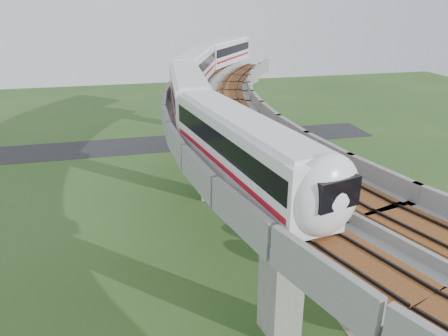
{
  "coord_description": "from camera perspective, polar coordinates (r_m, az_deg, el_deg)",
  "views": [
    {
      "loc": [
        -7.77,
        -31.29,
        19.87
      ],
      "look_at": [
        -0.26,
        -0.42,
        7.5
      ],
      "focal_mm": 35.0,
      "sensor_mm": 36.0,
      "label": 1
    }
  ],
  "objects": [
    {
      "name": "tree_3",
      "position": [
        43.13,
        6.73,
        -3.55
      ],
      "size": [
        2.76,
        2.76,
        3.05
      ],
      "color": "#382314",
      "rests_on": "ground"
    },
    {
      "name": "car_white",
      "position": [
        36.32,
        21.35,
        -12.3
      ],
      "size": [
        3.31,
        3.87,
        1.25
      ],
      "primitive_type": "imported",
      "rotation": [
        0.0,
        0.0,
        0.6
      ],
      "color": "silver",
      "rests_on": "dirt_lot"
    },
    {
      "name": "tree_0",
      "position": [
        58.45,
        4.85,
        3.74
      ],
      "size": [
        2.77,
        2.77,
        3.52
      ],
      "color": "#382314",
      "rests_on": "ground"
    },
    {
      "name": "ground",
      "position": [
        37.87,
        0.24,
        -10.37
      ],
      "size": [
        160.0,
        160.0,
        0.0
      ],
      "primitive_type": "plane",
      "color": "#305120",
      "rests_on": "ground"
    },
    {
      "name": "tree_1",
      "position": [
        53.81,
        4.98,
        1.92
      ],
      "size": [
        2.12,
        2.12,
        3.02
      ],
      "color": "#382314",
      "rests_on": "ground"
    },
    {
      "name": "viaduct",
      "position": [
        35.08,
        6.37,
        3.18
      ],
      "size": [
        19.58,
        73.98,
        11.4
      ],
      "color": "#99968E",
      "rests_on": "ground"
    },
    {
      "name": "tree_4",
      "position": [
        37.4,
        10.45,
        -8.11
      ],
      "size": [
        2.45,
        2.45,
        2.78
      ],
      "color": "#382314",
      "rests_on": "ground"
    },
    {
      "name": "car_dark",
      "position": [
        46.15,
        15.63,
        -4.14
      ],
      "size": [
        4.78,
        3.1,
        1.29
      ],
      "primitive_type": "imported",
      "rotation": [
        0.0,
        0.0,
        1.89
      ],
      "color": "black",
      "rests_on": "dirt_lot"
    },
    {
      "name": "tree_2",
      "position": [
        47.94,
        6.72,
        -0.6
      ],
      "size": [
        2.24,
        2.24,
        3.09
      ],
      "color": "#382314",
      "rests_on": "ground"
    },
    {
      "name": "tree_6",
      "position": [
        30.15,
        20.37,
        -17.26
      ],
      "size": [
        2.77,
        2.77,
        2.92
      ],
      "color": "#382314",
      "rests_on": "ground"
    },
    {
      "name": "metro_train",
      "position": [
        45.32,
        -1.51,
        11.66
      ],
      "size": [
        17.94,
        59.95,
        3.64
      ],
      "color": "white",
      "rests_on": "ground"
    },
    {
      "name": "car_red",
      "position": [
        41.81,
        20.73,
        -7.67
      ],
      "size": [
        3.64,
        1.96,
        1.14
      ],
      "primitive_type": "imported",
      "rotation": [
        0.0,
        0.0,
        -1.34
      ],
      "color": "#9C170E",
      "rests_on": "dirt_lot"
    },
    {
      "name": "dirt_lot",
      "position": [
        41.54,
        20.28,
        -8.73
      ],
      "size": [
        18.0,
        26.0,
        0.04
      ],
      "primitive_type": "cube",
      "color": "gray",
      "rests_on": "ground"
    },
    {
      "name": "fence",
      "position": [
        40.64,
        13.83,
        -7.47
      ],
      "size": [
        3.87,
        38.73,
        1.5
      ],
      "color": "#2D382D",
      "rests_on": "ground"
    },
    {
      "name": "asphalt_road",
      "position": [
        64.89,
        -6.15,
        3.33
      ],
      "size": [
        60.0,
        8.0,
        0.03
      ],
      "primitive_type": "cube",
      "color": "#232326",
      "rests_on": "ground"
    },
    {
      "name": "tree_5",
      "position": [
        34.07,
        15.78,
        -10.37
      ],
      "size": [
        2.87,
        2.87,
        3.68
      ],
      "color": "#382314",
      "rests_on": "ground"
    }
  ]
}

